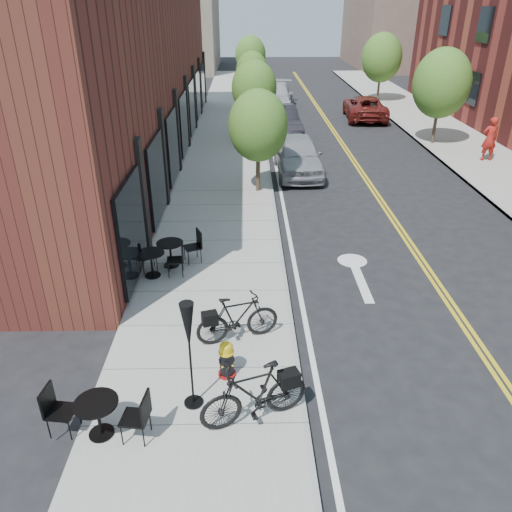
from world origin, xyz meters
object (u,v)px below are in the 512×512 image
object	(u,v)px
patio_umbrella	(188,334)
parked_car_b	(280,122)
bistro_set_a	(98,414)
parked_car_c	(275,96)
parked_car_far	(365,107)
fire_hydrant	(227,359)
pedestrian	(490,139)
bicycle_right	(238,318)
bistro_set_c	(170,251)
bicycle_left	(254,394)
parked_car_a	(298,155)
bistro_set_b	(151,261)

from	to	relation	value
patio_umbrella	parked_car_b	world-z (taller)	patio_umbrella
bistro_set_a	parked_car_b	size ratio (longest dim) A/B	0.35
parked_car_c	parked_car_far	distance (m)	6.37
fire_hydrant	pedestrian	size ratio (longest dim) A/B	0.41
bicycle_right	parked_car_b	world-z (taller)	parked_car_b
bistro_set_c	pedestrian	size ratio (longest dim) A/B	0.88
bicycle_left	patio_umbrella	xyz separation A→B (m)	(-1.11, 0.43, 0.97)
bistro_set_c	parked_car_a	distance (m)	9.62
fire_hydrant	bicycle_left	world-z (taller)	bicycle_left
pedestrian	bicycle_left	bearing A→B (deg)	51.78
bistro_set_a	bistro_set_c	distance (m)	6.08
fire_hydrant	bicycle_left	distance (m)	1.32
bistro_set_c	bicycle_right	bearing A→B (deg)	-84.05
bistro_set_a	patio_umbrella	bearing A→B (deg)	32.46
patio_umbrella	pedestrian	distance (m)	19.53
bistro_set_b	bistro_set_c	bearing A→B (deg)	47.72
parked_car_far	bistro_set_c	bearing A→B (deg)	68.23
fire_hydrant	bicycle_right	distance (m)	1.19
bistro_set_c	parked_car_a	size ratio (longest dim) A/B	0.37
fire_hydrant	bistro_set_b	size ratio (longest dim) A/B	0.47
bistro_set_a	parked_car_far	xyz separation A→B (m)	(10.00, 25.54, 0.12)
parked_car_a	pedestrian	xyz separation A→B (m)	(8.83, 1.38, 0.30)
bistro_set_a	bistro_set_c	xyz separation A→B (m)	(0.41, 6.07, -0.00)
bicycle_right	bistro_set_a	world-z (taller)	bicycle_right
patio_umbrella	parked_car_c	size ratio (longest dim) A/B	0.38
parked_car_b	bistro_set_a	bearing A→B (deg)	-108.34
parked_car_a	parked_car_b	size ratio (longest dim) A/B	0.94
bistro_set_b	fire_hydrant	bearing A→B (deg)	-67.88
bistro_set_c	parked_car_far	distance (m)	21.70
bicycle_left	bistro_set_b	size ratio (longest dim) A/B	1.15
bistro_set_a	parked_car_a	bearing A→B (deg)	79.62
bistro_set_a	pedestrian	xyz separation A→B (m)	(13.60, 16.03, 0.52)
parked_car_a	parked_car_b	distance (m)	6.34
bistro_set_b	parked_car_far	world-z (taller)	parked_car_far
bistro_set_a	parked_car_b	bearing A→B (deg)	85.82
parked_car_a	parked_car_b	bearing A→B (deg)	92.52
parked_car_b	pedestrian	bearing A→B (deg)	-34.80
fire_hydrant	bistro_set_c	world-z (taller)	bistro_set_c
fire_hydrant	bistro_set_a	world-z (taller)	bistro_set_a
bistro_set_a	parked_car_far	world-z (taller)	parked_car_far
fire_hydrant	bistro_set_c	xyz separation A→B (m)	(-1.69, 4.60, 0.08)
bicycle_right	patio_umbrella	xyz separation A→B (m)	(-0.80, -1.93, 1.01)
fire_hydrant	parked_car_a	xyz separation A→B (m)	(2.65, 13.18, 0.30)
parked_car_c	bistro_set_c	bearing A→B (deg)	-93.02
bicycle_right	bistro_set_a	bearing A→B (deg)	121.55
bistro_set_a	parked_car_a	size ratio (longest dim) A/B	0.37
parked_car_a	patio_umbrella	bearing A→B (deg)	-103.98
patio_umbrella	parked_car_c	world-z (taller)	patio_umbrella
bicycle_left	bistro_set_a	world-z (taller)	bicycle_left
bistro_set_a	parked_car_c	size ratio (longest dim) A/B	0.31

